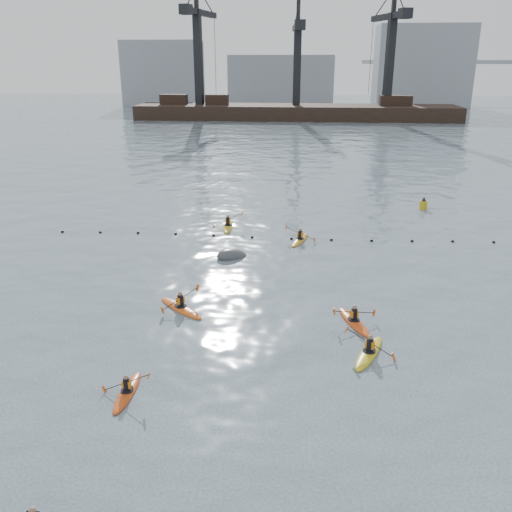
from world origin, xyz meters
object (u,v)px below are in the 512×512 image
object	(u,v)px
nav_buoy	(423,205)
kayaker_5	(228,226)
kayaker_1	(369,352)
kayaker_3	(300,239)
kayaker_0	(127,391)
kayaker_4	(354,321)
mooring_buoy	(232,257)
kayaker_2	(181,307)

from	to	relation	value
nav_buoy	kayaker_5	bearing A→B (deg)	-157.07
kayaker_1	kayaker_3	xyz separation A→B (m)	(-3.31, 16.40, -0.00)
kayaker_1	kayaker_5	world-z (taller)	kayaker_5
kayaker_0	kayaker_4	size ratio (longest dim) A/B	0.86
kayaker_1	mooring_buoy	world-z (taller)	kayaker_1
kayaker_5	nav_buoy	size ratio (longest dim) A/B	2.93
kayaker_5	nav_buoy	bearing A→B (deg)	20.14
kayaker_0	kayaker_4	xyz separation A→B (m)	(9.74, 7.15, 0.01)
kayaker_5	mooring_buoy	world-z (taller)	kayaker_5
kayaker_2	kayaker_1	bearing A→B (deg)	-69.58
nav_buoy	kayaker_3	bearing A→B (deg)	-137.49
kayaker_0	nav_buoy	size ratio (longest dim) A/B	2.41
kayaker_5	mooring_buoy	xyz separation A→B (m)	(1.21, -6.91, -0.11)
kayaker_3	kayaker_5	xyz separation A→B (m)	(-5.85, 3.00, 0.01)
kayaker_1	kayaker_2	world-z (taller)	kayaker_1
mooring_buoy	nav_buoy	world-z (taller)	nav_buoy
kayaker_5	mooring_buoy	size ratio (longest dim) A/B	1.60
kayaker_5	mooring_buoy	bearing A→B (deg)	-82.83
kayaker_3	kayaker_4	size ratio (longest dim) A/B	0.99
kayaker_3	mooring_buoy	size ratio (longest dim) A/B	1.52
kayaker_2	nav_buoy	bearing A→B (deg)	5.12
kayaker_0	kayaker_4	bearing A→B (deg)	37.40
kayaker_0	mooring_buoy	xyz separation A→B (m)	(2.23, 16.47, -0.09)
mooring_buoy	nav_buoy	bearing A→B (deg)	41.83
kayaker_1	kayaker_4	distance (m)	3.20
kayaker_3	nav_buoy	size ratio (longest dim) A/B	2.78
kayaker_3	nav_buoy	distance (m)	15.04
kayaker_2	kayaker_0	bearing A→B (deg)	-140.56
kayaker_2	nav_buoy	world-z (taller)	kayaker_2
kayaker_1	kayaker_4	world-z (taller)	kayaker_1
kayaker_2	kayaker_3	bearing A→B (deg)	15.62
kayaker_2	mooring_buoy	world-z (taller)	kayaker_2
kayaker_3	kayaker_5	distance (m)	6.57
kayaker_2	kayaker_4	distance (m)	9.29
kayaker_0	kayaker_4	distance (m)	12.08
kayaker_1	mooring_buoy	xyz separation A→B (m)	(-7.94, 12.48, -0.11)
kayaker_2	kayaker_3	size ratio (longest dim) A/B	0.90
kayaker_3	kayaker_5	size ratio (longest dim) A/B	0.95
kayaker_4	kayaker_0	bearing A→B (deg)	16.35
kayaker_0	kayaker_3	bearing A→B (deg)	72.49
kayaker_1	kayaker_2	size ratio (longest dim) A/B	1.11
kayaker_5	kayaker_0	bearing A→B (deg)	-95.28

